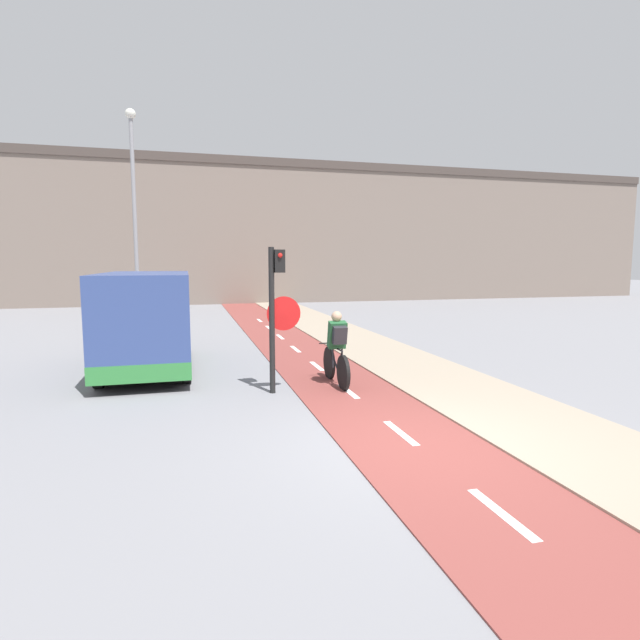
% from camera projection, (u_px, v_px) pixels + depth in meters
% --- Properties ---
extents(ground_plane, '(120.00, 120.00, 0.00)m').
position_uv_depth(ground_plane, '(415.00, 446.00, 7.01)').
color(ground_plane, gray).
extents(bike_lane, '(2.07, 60.00, 0.02)m').
position_uv_depth(bike_lane, '(415.00, 445.00, 7.02)').
color(bike_lane, brown).
rests_on(bike_lane, ground_plane).
extents(sidewalk_strip, '(2.40, 60.00, 0.05)m').
position_uv_depth(sidewalk_strip, '(550.00, 430.00, 7.58)').
color(sidewalk_strip, gray).
rests_on(sidewalk_strip, ground_plane).
extents(building_row_background, '(60.00, 5.20, 8.90)m').
position_uv_depth(building_row_background, '(233.00, 233.00, 32.70)').
color(building_row_background, slate).
rests_on(building_row_background, ground_plane).
extents(traffic_light_pole, '(0.67, 0.25, 2.86)m').
position_uv_depth(traffic_light_pole, '(276.00, 303.00, 9.67)').
color(traffic_light_pole, black).
rests_on(traffic_light_pole, ground_plane).
extents(street_lamp_far, '(0.36, 0.36, 7.85)m').
position_uv_depth(street_lamp_far, '(134.00, 201.00, 17.56)').
color(street_lamp_far, gray).
rests_on(street_lamp_far, ground_plane).
extents(cyclist_near, '(0.46, 1.75, 1.56)m').
position_uv_depth(cyclist_near, '(337.00, 351.00, 10.40)').
color(cyclist_near, black).
rests_on(cyclist_near, ground_plane).
extents(van, '(1.95, 4.78, 2.32)m').
position_uv_depth(van, '(147.00, 323.00, 11.80)').
color(van, '#334784').
rests_on(van, ground_plane).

